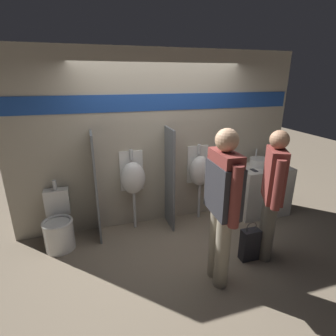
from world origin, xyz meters
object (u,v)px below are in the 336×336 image
at_px(person_in_vest, 223,199).
at_px(cell_phone, 254,170).
at_px(urinal_near_counter, 133,178).
at_px(shopping_bag, 250,244).
at_px(sink_basin, 259,162).
at_px(urinal_far, 200,171).
at_px(person_with_lanyard, 272,191).
at_px(toilet, 59,227).

bearing_deg(person_in_vest, cell_phone, -43.31).
xyz_separation_m(urinal_near_counter, shopping_bag, (1.30, -1.24, -0.62)).
xyz_separation_m(sink_basin, cell_phone, (-0.22, -0.17, -0.06)).
bearing_deg(cell_phone, sink_basin, 38.27).
bearing_deg(sink_basin, urinal_far, 174.34).
height_order(cell_phone, shopping_bag, cell_phone).
height_order(sink_basin, person_in_vest, person_in_vest).
bearing_deg(urinal_far, sink_basin, -5.66).
bearing_deg(sink_basin, person_with_lanyard, -118.84).
bearing_deg(urinal_near_counter, shopping_bag, -43.58).
bearing_deg(person_in_vest, shopping_bag, -67.03).
relative_size(urinal_far, person_with_lanyard, 0.74).
height_order(sink_basin, urinal_far, urinal_far).
relative_size(cell_phone, urinal_near_counter, 0.11).
height_order(sink_basin, urinal_near_counter, urinal_near_counter).
bearing_deg(shopping_bag, person_in_vest, -159.86).
distance_m(sink_basin, person_in_vest, 1.97).
relative_size(sink_basin, person_in_vest, 0.18).
bearing_deg(urinal_near_counter, toilet, -170.14).
bearing_deg(urinal_far, person_in_vest, -104.83).
xyz_separation_m(urinal_far, person_in_vest, (-0.38, -1.45, 0.21)).
xyz_separation_m(sink_basin, shopping_bag, (-0.86, -1.13, -0.70)).
relative_size(urinal_near_counter, person_in_vest, 0.70).
bearing_deg(shopping_bag, sink_basin, 52.69).
bearing_deg(cell_phone, shopping_bag, -123.86).
height_order(person_with_lanyard, shopping_bag, person_with_lanyard).
distance_m(cell_phone, shopping_bag, 1.32).
distance_m(person_in_vest, shopping_bag, 1.04).
distance_m(urinal_far, person_with_lanyard, 1.31).
bearing_deg(person_with_lanyard, shopping_bag, 119.64).
relative_size(urinal_far, person_in_vest, 0.70).
distance_m(toilet, shopping_bag, 2.63).
bearing_deg(person_with_lanyard, sink_basin, -0.91).
bearing_deg(person_with_lanyard, toilet, 96.58).
bearing_deg(sink_basin, cell_phone, -141.73).
bearing_deg(sink_basin, shopping_bag, -127.31).
bearing_deg(toilet, person_with_lanyard, -21.35).
relative_size(sink_basin, person_with_lanyard, 0.19).
xyz_separation_m(person_in_vest, shopping_bag, (0.57, 0.21, -0.84)).
distance_m(cell_phone, person_in_vest, 1.70).
bearing_deg(cell_phone, urinal_near_counter, 171.88).
bearing_deg(sink_basin, urinal_near_counter, 177.24).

